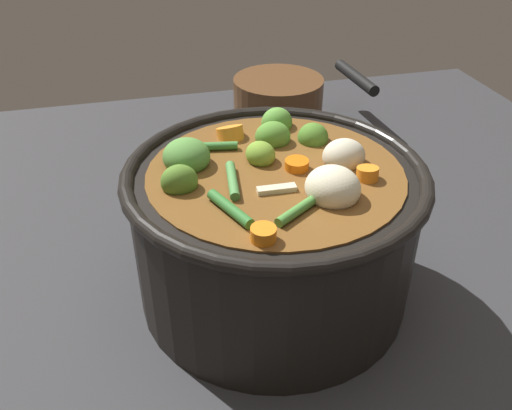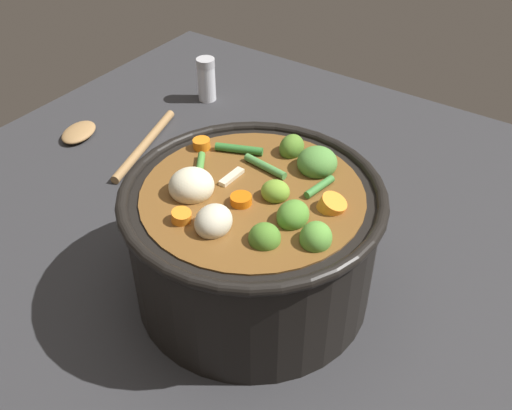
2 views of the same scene
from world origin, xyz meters
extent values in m
plane|color=#2D2D30|center=(0.00, 0.00, 0.00)|extent=(1.10, 1.10, 0.00)
cylinder|color=black|center=(0.00, 0.00, 0.07)|extent=(0.27, 0.27, 0.14)
torus|color=black|center=(0.00, 0.00, 0.14)|extent=(0.28, 0.28, 0.01)
cylinder|color=brown|center=(0.00, 0.00, 0.08)|extent=(0.23, 0.23, 0.13)
ellipsoid|color=#527E29|center=(0.09, 0.01, 0.15)|extent=(0.03, 0.03, 0.03)
ellipsoid|color=#599839|center=(-0.03, -0.09, 0.15)|extent=(0.04, 0.04, 0.03)
ellipsoid|color=olive|center=(0.01, -0.02, 0.15)|extent=(0.04, 0.04, 0.02)
ellipsoid|color=#4D802A|center=(-0.05, -0.05, 0.14)|extent=(0.03, 0.03, 0.03)
ellipsoid|color=#548F31|center=(-0.01, -0.06, 0.15)|extent=(0.04, 0.03, 0.03)
ellipsoid|color=#528D3D|center=(0.08, -0.03, 0.15)|extent=(0.06, 0.06, 0.03)
cylinder|color=orange|center=(0.02, -0.08, 0.14)|extent=(0.03, 0.04, 0.02)
cylinder|color=orange|center=(-0.02, 0.00, 0.14)|extent=(0.03, 0.03, 0.01)
cylinder|color=orange|center=(0.04, 0.10, 0.14)|extent=(0.03, 0.03, 0.02)
cylinder|color=orange|center=(-0.07, 0.03, 0.14)|extent=(0.02, 0.02, 0.02)
ellipsoid|color=beige|center=(-0.03, 0.05, 0.15)|extent=(0.06, 0.06, 0.04)
ellipsoid|color=beige|center=(-0.07, 0.00, 0.15)|extent=(0.04, 0.04, 0.03)
cylinder|color=#4C8B44|center=(0.04, 0.01, 0.15)|extent=(0.02, 0.06, 0.01)
cylinder|color=#3E8139|center=(0.04, -0.05, 0.15)|extent=(0.04, 0.01, 0.01)
cylinder|color=#4A8B39|center=(0.00, 0.07, 0.15)|extent=(0.05, 0.04, 0.01)
cylinder|color=#31732E|center=(0.05, 0.06, 0.15)|extent=(0.03, 0.05, 0.01)
cube|color=beige|center=(0.01, 0.03, 0.14)|extent=(0.03, 0.01, 0.01)
ellipsoid|color=#9D7547|center=(0.12, 0.42, 0.01)|extent=(0.08, 0.07, 0.01)
cylinder|color=#9D7547|center=(0.15, 0.31, 0.01)|extent=(0.19, 0.07, 0.01)
cylinder|color=silver|center=(0.33, 0.33, 0.03)|extent=(0.03, 0.03, 0.06)
cylinder|color=#B7B7BC|center=(0.33, 0.33, 0.07)|extent=(0.03, 0.03, 0.01)
camera|label=1|loc=(0.12, 0.41, 0.39)|focal=38.39mm
camera|label=2|loc=(-0.39, -0.28, 0.51)|focal=41.54mm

